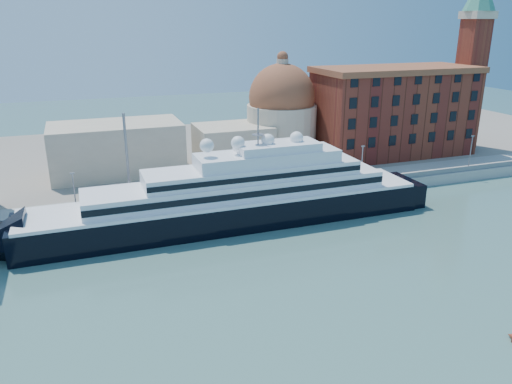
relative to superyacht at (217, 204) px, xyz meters
name	(u,v)px	position (x,y,z in m)	size (l,w,h in m)	color
ground	(294,277)	(5.46, -23.00, -4.38)	(400.00, 400.00, 0.00)	#345A59
quay	(228,198)	(5.46, 11.00, -3.13)	(180.00, 10.00, 2.50)	gray
land	(186,153)	(5.46, 52.00, -3.38)	(260.00, 72.00, 2.00)	slate
quay_fence	(235,196)	(5.46, 6.50, -1.28)	(180.00, 0.10, 1.20)	slate
superyacht	(217,204)	(0.00, 0.00, 0.00)	(84.92, 11.77, 25.38)	black
warehouse	(394,110)	(57.46, 29.00, 9.41)	(43.00, 19.00, 23.25)	maroon
campanile	(473,51)	(81.46, 29.00, 24.38)	(8.40, 8.40, 47.00)	maroon
church	(224,129)	(11.85, 34.72, 6.53)	(66.00, 18.00, 25.50)	beige
lamp_posts	(167,166)	(-7.21, 9.27, 5.46)	(120.80, 2.40, 18.00)	slate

